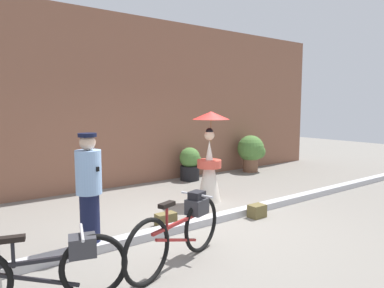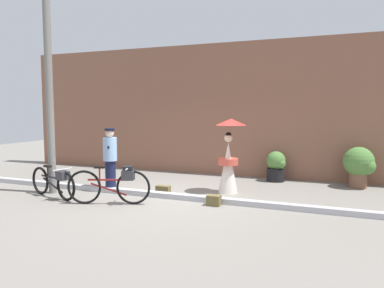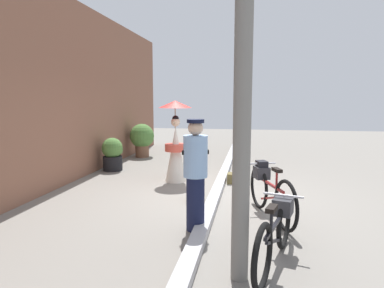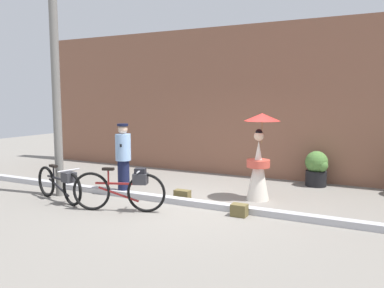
% 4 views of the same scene
% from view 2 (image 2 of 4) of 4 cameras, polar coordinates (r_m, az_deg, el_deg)
% --- Properties ---
extents(ground_plane, '(30.00, 30.00, 0.00)m').
position_cam_2_polar(ground_plane, '(8.51, -2.80, -8.56)').
color(ground_plane, gray).
extents(building_wall, '(14.00, 0.40, 4.11)m').
position_cam_2_polar(building_wall, '(11.58, 4.36, 5.38)').
color(building_wall, brown).
rests_on(building_wall, ground_plane).
extents(sidewalk_curb, '(14.00, 0.20, 0.12)m').
position_cam_2_polar(sidewalk_curb, '(8.50, -2.80, -8.17)').
color(sidewalk_curb, '#B2B2B7').
rests_on(sidewalk_curb, ground_plane).
extents(bicycle_near_officer, '(1.74, 0.70, 0.84)m').
position_cam_2_polar(bicycle_near_officer, '(8.10, -12.39, -6.17)').
color(bicycle_near_officer, black).
rests_on(bicycle_near_officer, ground_plane).
extents(bicycle_far_side, '(1.68, 0.62, 0.75)m').
position_cam_2_polar(bicycle_far_side, '(9.07, -20.86, -5.54)').
color(bicycle_far_side, black).
rests_on(bicycle_far_side, ground_plane).
extents(person_officer, '(0.34, 0.37, 1.59)m').
position_cam_2_polar(person_officer, '(9.32, -12.74, -2.19)').
color(person_officer, '#141938').
rests_on(person_officer, ground_plane).
extents(person_with_parasol, '(0.75, 0.75, 1.84)m').
position_cam_2_polar(person_with_parasol, '(8.97, 5.79, -2.00)').
color(person_with_parasol, silver).
rests_on(person_with_parasol, ground_plane).
extents(potted_plant_by_door, '(0.80, 0.78, 1.09)m').
position_cam_2_polar(potted_plant_by_door, '(10.49, 24.86, -2.94)').
color(potted_plant_by_door, brown).
rests_on(potted_plant_by_door, ground_plane).
extents(potted_plant_small, '(0.56, 0.54, 0.87)m').
position_cam_2_polar(potted_plant_small, '(10.70, 13.12, -3.35)').
color(potted_plant_small, black).
rests_on(potted_plant_small, ground_plane).
extents(backpack_on_pavement, '(0.29, 0.21, 0.22)m').
position_cam_2_polar(backpack_on_pavement, '(7.89, 3.43, -8.81)').
color(backpack_on_pavement, brown).
rests_on(backpack_on_pavement, ground_plane).
extents(backpack_spare, '(0.34, 0.19, 0.20)m').
position_cam_2_polar(backpack_spare, '(8.99, -4.57, -7.14)').
color(backpack_spare, brown).
rests_on(backpack_spare, ground_plane).
extents(utility_pole, '(0.18, 0.18, 4.80)m').
position_cam_2_polar(utility_pole, '(9.49, -21.51, 7.12)').
color(utility_pole, slate).
rests_on(utility_pole, ground_plane).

